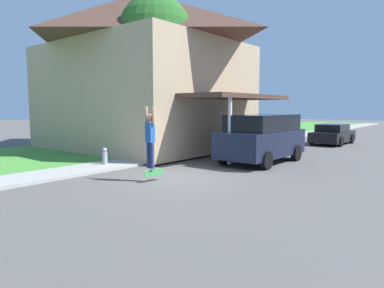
{
  "coord_description": "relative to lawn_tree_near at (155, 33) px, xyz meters",
  "views": [
    {
      "loc": [
        7.72,
        -8.41,
        2.4
      ],
      "look_at": [
        0.17,
        0.74,
        1.12
      ],
      "focal_mm": 32.0,
      "sensor_mm": 36.0,
      "label": 1
    }
  ],
  "objects": [
    {
      "name": "ground_plane",
      "position": [
        4.21,
        -3.31,
        -5.89
      ],
      "size": [
        120.0,
        120.0,
        0.0
      ],
      "primitive_type": "plane",
      "color": "#54514F"
    },
    {
      "name": "lawn",
      "position": [
        -3.79,
        2.69,
        -5.85
      ],
      "size": [
        10.0,
        80.0,
        0.08
      ],
      "color": "#478E38",
      "rests_on": "ground_plane"
    },
    {
      "name": "sidewalk",
      "position": [
        0.61,
        2.69,
        -5.84
      ],
      "size": [
        1.8,
        80.0,
        0.1
      ],
      "color": "#9E9E99",
      "rests_on": "ground_plane"
    },
    {
      "name": "house",
      "position": [
        -3.11,
        2.05,
        -1.25
      ],
      "size": [
        13.31,
        9.34,
        8.79
      ],
      "color": "tan",
      "rests_on": "lawn"
    },
    {
      "name": "lawn_tree_near",
      "position": [
        0.0,
        0.0,
        0.0
      ],
      "size": [
        3.43,
        3.43,
        7.58
      ],
      "color": "brown",
      "rests_on": "lawn"
    },
    {
      "name": "suv_parked",
      "position": [
        4.88,
        1.59,
        -4.78
      ],
      "size": [
        2.2,
        4.62,
        2.07
      ],
      "color": "black",
      "rests_on": "ground_plane"
    },
    {
      "name": "car_down_street",
      "position": [
        4.87,
        11.22,
        -5.26
      ],
      "size": [
        1.93,
        4.04,
        1.31
      ],
      "color": "black",
      "rests_on": "ground_plane"
    },
    {
      "name": "skateboarder",
      "position": [
        3.96,
        -4.17,
        -4.42
      ],
      "size": [
        0.41,
        0.23,
        1.99
      ],
      "color": "navy",
      "rests_on": "ground_plane"
    },
    {
      "name": "skateboard",
      "position": [
        4.02,
        -4.09,
        -5.61
      ],
      "size": [
        0.19,
        0.76,
        0.25
      ],
      "color": "#337F3D",
      "rests_on": "ground_plane"
    },
    {
      "name": "fire_hydrant",
      "position": [
        0.51,
        -3.42,
        -5.46
      ],
      "size": [
        0.2,
        0.2,
        0.67
      ],
      "color": "#99999E",
      "rests_on": "sidewalk"
    }
  ]
}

